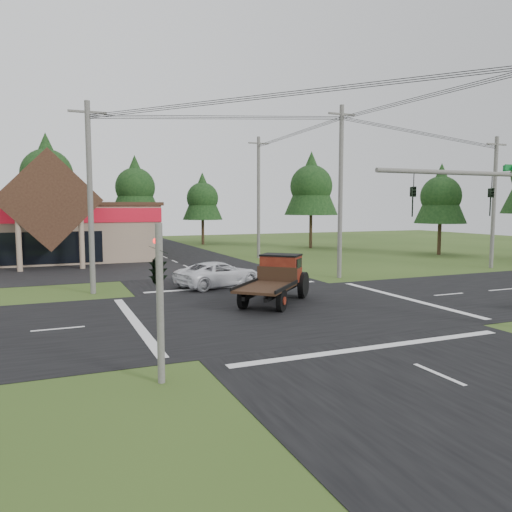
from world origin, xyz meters
TOP-DOWN VIEW (x-y plane):
  - ground at (0.00, 0.00)m, footprint 120.00×120.00m
  - road_ns at (0.00, 0.00)m, footprint 12.00×120.00m
  - road_ew at (0.00, 0.00)m, footprint 120.00×12.00m
  - traffic_signal_corner at (-7.50, -7.32)m, footprint 0.53×2.48m
  - utility_pole_nw at (-8.00, 8.00)m, footprint 2.00×0.30m
  - utility_pole_ne at (8.00, 8.00)m, footprint 2.00×0.30m
  - utility_pole_far at (22.00, 8.00)m, footprint 2.00×0.30m
  - utility_pole_n at (8.00, 22.00)m, footprint 2.00×0.30m
  - tree_row_c at (-10.00, 41.00)m, footprint 7.28×7.28m
  - tree_row_d at (0.00, 42.00)m, footprint 6.16×6.16m
  - tree_row_e at (8.00, 40.00)m, footprint 5.04×5.04m
  - tree_side_ne at (18.00, 30.00)m, footprint 6.16×6.16m
  - tree_side_e_near at (26.00, 18.00)m, footprint 5.04×5.04m
  - antique_flatbed_truck at (0.04, 1.41)m, footprint 5.60×5.75m
  - white_pickup at (-0.75, 7.66)m, footprint 5.92×4.03m

SIDE VIEW (x-z plane):
  - ground at x=0.00m, z-range 0.00..0.00m
  - road_ns at x=0.00m, z-range 0.00..0.02m
  - road_ew at x=0.00m, z-range 0.00..0.02m
  - white_pickup at x=-0.75m, z-range 0.00..1.51m
  - antique_flatbed_truck at x=0.04m, z-range 0.00..2.43m
  - traffic_signal_corner at x=-7.50m, z-range 1.32..5.72m
  - utility_pole_far at x=22.00m, z-range 0.14..10.34m
  - utility_pole_nw at x=-8.00m, z-range 0.14..10.64m
  - utility_pole_n at x=8.00m, z-range 0.14..11.34m
  - utility_pole_ne at x=8.00m, z-range 0.14..11.64m
  - tree_row_e at x=8.00m, z-range 1.49..10.58m
  - tree_side_e_near at x=26.00m, z-range 1.49..10.58m
  - tree_row_d at x=0.00m, z-range 1.82..12.93m
  - tree_side_ne at x=18.00m, z-range 1.82..12.93m
  - tree_row_c at x=-10.00m, z-range 2.16..15.29m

